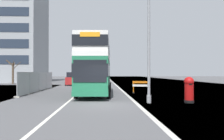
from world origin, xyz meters
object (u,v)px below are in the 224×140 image
Objects in this scene: double_decker_bus at (95,66)px; car_oncoming_near at (72,79)px; red_pillar_postbox at (189,89)px; roadworks_barrier at (141,86)px; car_receding_mid at (102,78)px; lamppost_foreground at (149,36)px.

double_decker_bus is 2.71× the size of car_oncoming_near.
red_pillar_postbox is at bearing -66.57° from car_oncoming_near.
roadworks_barrier is (4.33, 1.47, -1.87)m from double_decker_bus.
double_decker_bus reaches higher than car_receding_mid.
lamppost_foreground reaches higher than roadworks_barrier.
lamppost_foreground is 4.36m from red_pillar_postbox.
double_decker_bus is 1.23× the size of lamppost_foreground.
red_pillar_postbox is 34.28m from car_receding_mid.
double_decker_bus is 7.08× the size of roadworks_barrier.
car_receding_mid reaches higher than car_oncoming_near.
lamppost_foreground is 25.78m from car_oncoming_near.
roadworks_barrier is (0.67, 7.98, -3.66)m from lamppost_foreground.
car_receding_mid is at bearing 88.91° from double_decker_bus.
red_pillar_postbox is (6.31, -6.46, -1.67)m from double_decker_bus.
red_pillar_postbox is at bearing 0.95° from lamppost_foreground.
car_receding_mid is at bearing 98.39° from roadworks_barrier.
car_oncoming_near is at bearing 107.93° from lamppost_foreground.
lamppost_foreground is 5.75× the size of roadworks_barrier.
lamppost_foreground is 2.20× the size of car_oncoming_near.
car_oncoming_near is at bearing 113.43° from red_pillar_postbox.
red_pillar_postbox reaches higher than roadworks_barrier.
lamppost_foreground is at bearing -84.70° from car_receding_mid.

